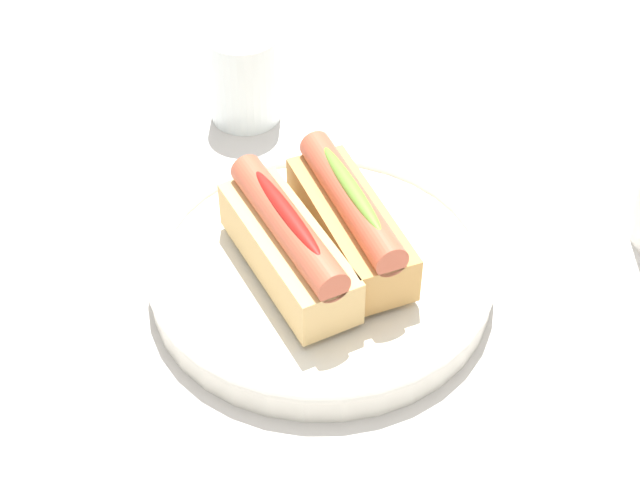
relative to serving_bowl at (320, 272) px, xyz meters
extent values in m
plane|color=beige|center=(-0.01, 0.00, -0.02)|extent=(2.40, 2.40, 0.00)
cylinder|color=silver|center=(0.00, 0.00, 0.00)|extent=(0.27, 0.27, 0.02)
torus|color=silver|center=(0.00, 0.00, 0.01)|extent=(0.27, 0.27, 0.01)
cube|color=#DBB270|center=(0.01, -0.03, 0.03)|extent=(0.16, 0.08, 0.04)
cylinder|color=#BC563D|center=(0.01, -0.03, 0.06)|extent=(0.15, 0.05, 0.03)
ellipsoid|color=red|center=(0.01, -0.03, 0.07)|extent=(0.11, 0.03, 0.01)
cube|color=tan|center=(-0.01, 0.03, 0.03)|extent=(0.15, 0.06, 0.04)
cylinder|color=#BC563D|center=(-0.01, 0.03, 0.06)|extent=(0.15, 0.04, 0.03)
ellipsoid|color=olive|center=(-0.01, 0.03, 0.07)|extent=(0.11, 0.02, 0.01)
cylinder|color=white|center=(-0.24, 0.00, 0.03)|extent=(0.07, 0.07, 0.09)
cylinder|color=silver|center=(-0.24, 0.00, 0.01)|extent=(0.06, 0.06, 0.05)
camera|label=1|loc=(0.52, -0.16, 0.54)|focal=54.73mm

